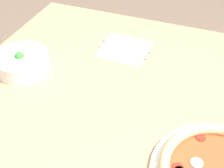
{
  "coord_description": "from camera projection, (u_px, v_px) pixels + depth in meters",
  "views": [
    {
      "loc": [
        -0.58,
        -0.21,
        1.4
      ],
      "look_at": [
        0.12,
        0.06,
        0.77
      ],
      "focal_mm": 50.0,
      "sensor_mm": 36.0,
      "label": 1
    }
  ],
  "objects": [
    {
      "name": "dining_table",
      "position": [
        116.0,
        140.0,
        0.95
      ],
      "size": [
        1.2,
        1.1,
        0.75
      ],
      "color": "tan",
      "rests_on": "ground_plane"
    },
    {
      "name": "bowl",
      "position": [
        22.0,
        61.0,
        1.05
      ],
      "size": [
        0.18,
        0.18,
        0.08
      ],
      "color": "white",
      "rests_on": "dining_table"
    },
    {
      "name": "napkin",
      "position": [
        125.0,
        49.0,
        1.17
      ],
      "size": [
        0.17,
        0.17,
        0.0
      ],
      "color": "white",
      "rests_on": "dining_table"
    },
    {
      "name": "fork",
      "position": [
        123.0,
        52.0,
        1.14
      ],
      "size": [
        0.03,
        0.19,
        0.0
      ],
      "rotation": [
        0.0,
        0.0,
        1.47
      ],
      "color": "silver",
      "rests_on": "napkin"
    },
    {
      "name": "knife",
      "position": [
        128.0,
        46.0,
        1.18
      ],
      "size": [
        0.03,
        0.19,
        0.01
      ],
      "rotation": [
        0.0,
        0.0,
        1.47
      ],
      "color": "silver",
      "rests_on": "napkin"
    }
  ]
}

